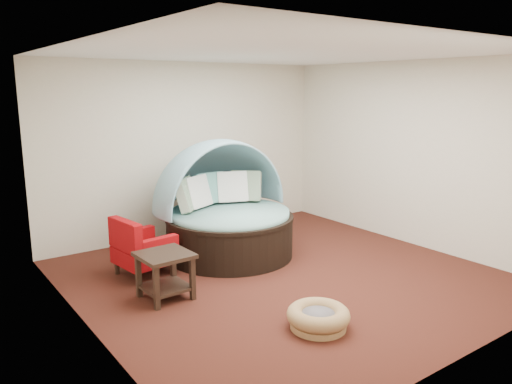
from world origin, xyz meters
TOP-DOWN VIEW (x-y plane):
  - floor at (0.00, 0.00)m, footprint 5.00×5.00m
  - wall_back at (0.00, 2.50)m, footprint 5.00×0.00m
  - wall_front at (0.00, -2.50)m, footprint 5.00×0.00m
  - wall_left at (-2.50, 0.00)m, footprint 0.00×5.00m
  - wall_right at (2.50, 0.00)m, footprint 0.00×5.00m
  - ceiling at (0.00, 0.00)m, footprint 5.00×5.00m
  - canopy_daybed at (-0.11, 1.22)m, footprint 2.00×1.87m
  - pet_basket at (-0.62, -1.31)m, footprint 0.84×0.84m
  - red_armchair at (-1.47, 1.11)m, footprint 0.74×0.74m
  - side_table at (-1.54, 0.27)m, footprint 0.58×0.58m

SIDE VIEW (x-z plane):
  - floor at x=0.00m, z-range 0.00..0.00m
  - pet_basket at x=-0.62m, z-range 0.00..0.23m
  - side_table at x=-1.54m, z-range 0.08..0.62m
  - red_armchair at x=-1.47m, z-range -0.03..0.75m
  - canopy_daybed at x=-0.11m, z-range -0.06..1.62m
  - wall_back at x=0.00m, z-range -1.10..3.90m
  - wall_front at x=0.00m, z-range -1.10..3.90m
  - wall_left at x=-2.50m, z-range -1.10..3.90m
  - wall_right at x=2.50m, z-range -1.10..3.90m
  - ceiling at x=0.00m, z-range 2.80..2.80m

